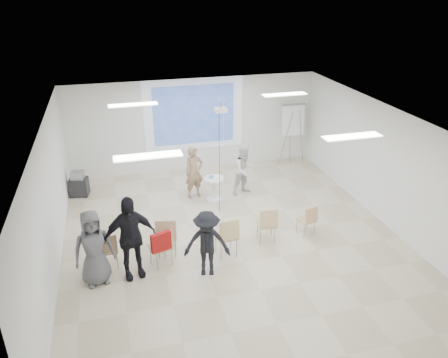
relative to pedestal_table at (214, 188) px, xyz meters
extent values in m
cube|color=beige|center=(-0.05, -2.10, -0.44)|extent=(8.00, 9.00, 0.10)
cube|color=white|center=(-0.05, -2.10, 2.66)|extent=(8.00, 9.00, 0.10)
cube|color=silver|center=(-0.05, 2.45, 1.11)|extent=(8.00, 0.10, 3.00)
cube|color=silver|center=(-4.10, -2.10, 1.11)|extent=(0.10, 9.00, 3.00)
cube|color=silver|center=(4.00, -2.10, 1.11)|extent=(0.10, 9.00, 3.00)
cube|color=silver|center=(-0.05, 2.39, 1.46)|extent=(3.20, 0.01, 2.30)
cube|color=#2E4D9E|center=(-0.05, 2.37, 1.46)|extent=(2.60, 0.01, 1.90)
cylinder|color=white|center=(0.00, 0.00, -0.37)|extent=(0.55, 0.55, 0.05)
cylinder|color=silver|center=(0.00, 0.00, -0.06)|extent=(0.15, 0.15, 0.62)
cylinder|color=white|center=(0.00, 0.00, 0.27)|extent=(0.75, 0.75, 0.04)
cube|color=white|center=(0.03, -0.05, 0.30)|extent=(0.21, 0.17, 0.01)
cube|color=#4182C3|center=(-0.05, 0.08, 0.31)|extent=(0.20, 0.23, 0.01)
imported|color=#95785B|center=(-0.49, 0.35, 0.48)|extent=(0.74, 0.60, 1.75)
imported|color=white|center=(0.97, 0.20, 0.44)|extent=(0.96, 0.85, 1.67)
cube|color=white|center=(-0.31, 0.60, 0.76)|extent=(0.07, 0.12, 0.04)
cube|color=white|center=(0.79, 0.45, 0.73)|extent=(0.08, 0.13, 0.04)
cube|color=tan|center=(-2.98, -2.48, 0.05)|extent=(0.44, 0.44, 0.04)
cube|color=tan|center=(-2.97, -2.67, 0.29)|extent=(0.42, 0.11, 0.39)
cylinder|color=gray|center=(-3.14, -2.65, -0.18)|extent=(0.02, 0.02, 0.43)
cylinder|color=#96989E|center=(-2.81, -2.63, -0.18)|extent=(0.02, 0.02, 0.43)
cylinder|color=gray|center=(-3.16, -2.32, -0.18)|extent=(0.02, 0.02, 0.43)
cylinder|color=#94969C|center=(-2.83, -2.30, -0.18)|extent=(0.02, 0.02, 0.43)
cube|color=tan|center=(-1.87, -2.69, 0.07)|extent=(0.55, 0.55, 0.04)
cube|color=tan|center=(-1.80, -2.89, 0.32)|extent=(0.44, 0.22, 0.41)
cylinder|color=gray|center=(-1.98, -2.91, -0.17)|extent=(0.03, 0.03, 0.45)
cylinder|color=#96999E|center=(-1.64, -2.80, -0.17)|extent=(0.03, 0.03, 0.45)
cylinder|color=gray|center=(-2.09, -2.58, -0.17)|extent=(0.03, 0.03, 0.45)
cylinder|color=gray|center=(-1.76, -2.47, -0.17)|extent=(0.03, 0.03, 0.45)
cube|color=tan|center=(-1.67, -2.30, 0.09)|extent=(0.52, 0.52, 0.04)
cube|color=tan|center=(-1.70, -2.52, 0.37)|extent=(0.46, 0.17, 0.43)
cylinder|color=#96989E|center=(-1.88, -2.46, -0.15)|extent=(0.03, 0.03, 0.48)
cylinder|color=gray|center=(-1.52, -2.52, -0.15)|extent=(0.03, 0.03, 0.48)
cylinder|color=gray|center=(-1.82, -2.09, -0.15)|extent=(0.03, 0.03, 0.48)
cylinder|color=gray|center=(-1.46, -2.15, -0.15)|extent=(0.03, 0.03, 0.48)
cube|color=tan|center=(-0.37, -2.69, 0.10)|extent=(0.50, 0.50, 0.04)
cube|color=#D1B879|center=(-0.35, -2.91, 0.37)|extent=(0.47, 0.13, 0.44)
cylinder|color=gray|center=(-0.54, -2.89, -0.15)|extent=(0.03, 0.03, 0.48)
cylinder|color=gray|center=(-0.17, -2.86, -0.15)|extent=(0.03, 0.03, 0.48)
cylinder|color=gray|center=(-0.57, -2.52, -0.15)|extent=(0.03, 0.03, 0.48)
cylinder|color=#95999D|center=(-0.20, -2.49, -0.15)|extent=(0.03, 0.03, 0.48)
cube|color=tan|center=(0.72, -2.38, 0.07)|extent=(0.48, 0.48, 0.04)
cube|color=tan|center=(0.69, -2.58, 0.32)|extent=(0.44, 0.14, 0.41)
cylinder|color=gray|center=(0.52, -2.53, -0.17)|extent=(0.03, 0.03, 0.45)
cylinder|color=gray|center=(0.87, -2.57, -0.17)|extent=(0.03, 0.03, 0.45)
cylinder|color=gray|center=(0.56, -2.18, -0.17)|extent=(0.03, 0.03, 0.45)
cylinder|color=gray|center=(0.91, -2.22, -0.17)|extent=(0.03, 0.03, 0.45)
cube|color=tan|center=(1.76, -2.35, 0.01)|extent=(0.45, 0.45, 0.04)
cube|color=tan|center=(1.81, -2.53, 0.23)|extent=(0.38, 0.16, 0.36)
cylinder|color=#909398|center=(1.65, -2.54, -0.20)|extent=(0.02, 0.02, 0.39)
cylinder|color=gray|center=(1.95, -2.47, -0.20)|extent=(0.02, 0.02, 0.39)
cylinder|color=gray|center=(1.58, -2.24, -0.20)|extent=(0.02, 0.02, 0.39)
cylinder|color=gray|center=(1.88, -2.17, -0.20)|extent=(0.02, 0.02, 0.39)
cube|color=#AB1615|center=(-1.87, -2.91, 0.33)|extent=(0.46, 0.24, 0.43)
imported|color=black|center=(-1.67, -2.28, 0.13)|extent=(0.40, 0.32, 0.03)
imported|color=black|center=(-2.50, -2.92, 0.68)|extent=(1.36, 0.95, 2.15)
imported|color=black|center=(-0.95, -3.28, 0.46)|extent=(1.21, 0.84, 1.70)
imported|color=#5B5B60|center=(-3.23, -2.95, 0.54)|extent=(1.01, 0.77, 1.87)
cylinder|color=gray|center=(2.90, 1.83, 0.58)|extent=(0.35, 0.25, 1.92)
cylinder|color=#929599|center=(3.44, 1.79, 0.58)|extent=(0.38, 0.21, 1.92)
cylinder|color=gray|center=(3.19, 2.16, 0.58)|extent=(0.05, 0.43, 1.92)
cube|color=white|center=(3.18, 1.94, 1.18)|extent=(0.77, 0.27, 1.07)
cube|color=gray|center=(3.18, 1.98, 1.67)|extent=(0.78, 0.11, 0.07)
cube|color=black|center=(-3.72, 1.29, -0.11)|extent=(0.57, 0.49, 0.51)
cube|color=gray|center=(-3.72, 1.29, 0.25)|extent=(0.40, 0.36, 0.22)
cylinder|color=black|center=(-3.94, 1.18, -0.36)|extent=(0.07, 0.07, 0.06)
cylinder|color=black|center=(-3.55, 1.11, -0.36)|extent=(0.07, 0.07, 0.06)
cylinder|color=black|center=(-3.88, 1.48, -0.36)|extent=(0.07, 0.07, 0.06)
cylinder|color=black|center=(-3.49, 1.40, -0.36)|extent=(0.07, 0.07, 0.06)
cube|color=white|center=(0.05, -0.60, 2.43)|extent=(0.30, 0.25, 0.10)
cylinder|color=gray|center=(0.05, -0.60, 2.54)|extent=(0.04, 0.04, 0.14)
cylinder|color=black|center=(-0.01, -0.68, 0.99)|extent=(0.01, 0.01, 2.77)
cylinder|color=white|center=(0.09, -0.70, 0.99)|extent=(0.01, 0.01, 2.77)
cube|color=white|center=(-2.05, -0.10, 2.58)|extent=(1.20, 0.30, 0.02)
cube|color=white|center=(1.95, -0.10, 2.58)|extent=(1.20, 0.30, 0.02)
cube|color=white|center=(-2.05, -3.60, 2.58)|extent=(1.20, 0.30, 0.02)
cube|color=white|center=(1.95, -3.60, 2.58)|extent=(1.20, 0.30, 0.02)
camera|label=1|loc=(-2.60, -10.82, 5.44)|focal=35.00mm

